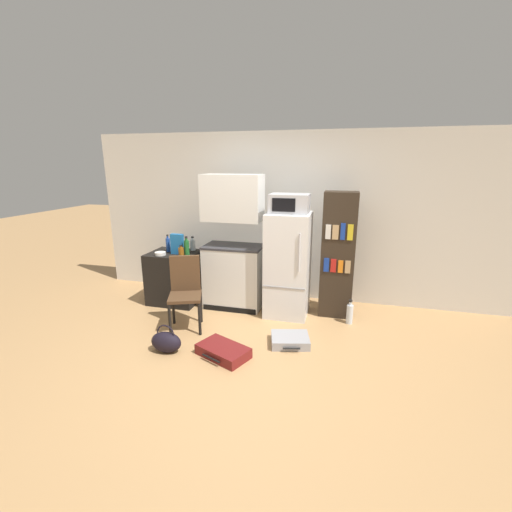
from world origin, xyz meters
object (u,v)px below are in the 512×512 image
(side_table, at_px, (175,277))
(handbag, at_px, (166,342))
(cereal_box, at_px, (177,244))
(water_bottle_front, at_px, (350,313))
(bottle_olive_oil, at_px, (180,245))
(bottle_blue_soda, at_px, (168,244))
(bottle_green_tall, at_px, (187,248))
(microwave, at_px, (289,203))
(suitcase_large_flat, at_px, (290,340))
(bottle_amber_beer, at_px, (181,252))
(suitcase_small_flat, at_px, (223,351))
(bottle_clear_short, at_px, (193,244))
(chair, at_px, (185,287))
(bowl, at_px, (160,254))
(kitchen_hutch, at_px, (233,248))
(refrigerator, at_px, (288,265))
(bookshelf, at_px, (338,255))

(side_table, relative_size, handbag, 2.18)
(cereal_box, xyz_separation_m, water_bottle_front, (2.52, -0.07, -0.79))
(bottle_olive_oil, distance_m, water_bottle_front, 2.69)
(cereal_box, relative_size, water_bottle_front, 0.89)
(bottle_blue_soda, bearing_deg, bottle_green_tall, -20.08)
(cereal_box, bearing_deg, bottle_olive_oil, 106.12)
(microwave, height_order, handbag, microwave)
(bottle_green_tall, relative_size, suitcase_large_flat, 0.55)
(bottle_blue_soda, xyz_separation_m, cereal_box, (0.20, -0.09, 0.04))
(microwave, bearing_deg, cereal_box, -178.21)
(microwave, height_order, suitcase_large_flat, microwave)
(bottle_amber_beer, bearing_deg, suitcase_small_flat, -47.84)
(side_table, relative_size, suitcase_small_flat, 1.19)
(bottle_clear_short, height_order, water_bottle_front, bottle_clear_short)
(chair, bearing_deg, water_bottle_front, -4.55)
(microwave, xyz_separation_m, bottle_blue_soda, (-1.85, 0.03, -0.68))
(chair, bearing_deg, suitcase_small_flat, -60.05)
(microwave, relative_size, bottle_olive_oil, 2.16)
(bottle_clear_short, bearing_deg, water_bottle_front, -7.94)
(bottle_clear_short, bearing_deg, bowl, -131.34)
(bottle_green_tall, height_order, water_bottle_front, bottle_green_tall)
(kitchen_hutch, xyz_separation_m, chair, (-0.40, -0.80, -0.34))
(bowl, bearing_deg, refrigerator, 5.58)
(water_bottle_front, bearing_deg, cereal_box, 178.32)
(microwave, bearing_deg, water_bottle_front, -8.19)
(bowl, bearing_deg, bottle_olive_oil, 59.01)
(microwave, xyz_separation_m, handbag, (-1.16, -1.40, -1.45))
(bottle_blue_soda, relative_size, handbag, 0.74)
(chair, height_order, water_bottle_front, chair)
(kitchen_hutch, distance_m, cereal_box, 0.85)
(cereal_box, bearing_deg, bowl, -149.06)
(refrigerator, bearing_deg, suitcase_small_flat, -110.69)
(kitchen_hutch, xyz_separation_m, bottle_blue_soda, (-1.04, -0.02, 0.00))
(refrigerator, relative_size, bottle_clear_short, 6.66)
(bottle_olive_oil, bearing_deg, suitcase_large_flat, -27.44)
(bookshelf, relative_size, cereal_box, 5.78)
(side_table, bearing_deg, suitcase_small_flat, -46.43)
(bottle_blue_soda, distance_m, bowl, 0.23)
(bottle_clear_short, relative_size, bottle_olive_oil, 0.91)
(bookshelf, bearing_deg, side_table, -176.62)
(microwave, distance_m, cereal_box, 1.77)
(bottle_amber_beer, relative_size, bowl, 1.06)
(microwave, bearing_deg, bookshelf, 12.01)
(refrigerator, bearing_deg, bottle_green_tall, -175.98)
(microwave, distance_m, handbag, 2.32)
(suitcase_small_flat, height_order, handbag, handbag)
(side_table, distance_m, chair, 0.93)
(side_table, xyz_separation_m, cereal_box, (0.10, -0.05, 0.54))
(bottle_amber_beer, bearing_deg, side_table, 141.13)
(cereal_box, bearing_deg, side_table, 153.38)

